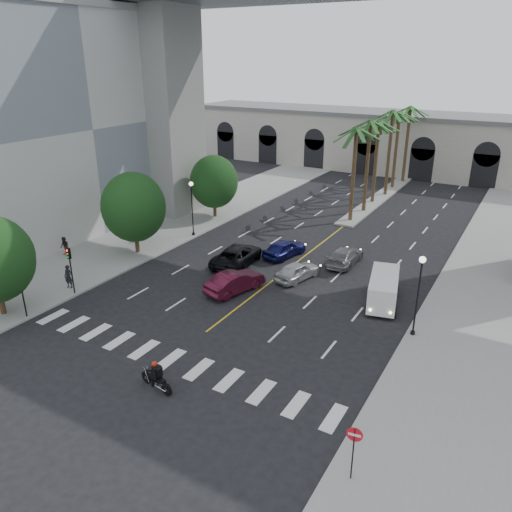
% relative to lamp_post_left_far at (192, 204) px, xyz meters
% --- Properties ---
extents(ground, '(140.00, 140.00, 0.00)m').
position_rel_lamp_post_left_far_xyz_m(ground, '(11.40, -16.00, -3.22)').
color(ground, black).
rests_on(ground, ground).
extents(sidewalk_left, '(8.00, 100.00, 0.15)m').
position_rel_lamp_post_left_far_xyz_m(sidewalk_left, '(-3.60, -1.00, -3.15)').
color(sidewalk_left, gray).
rests_on(sidewalk_left, ground).
extents(sidewalk_right, '(8.00, 100.00, 0.15)m').
position_rel_lamp_post_left_far_xyz_m(sidewalk_right, '(26.40, -1.00, -3.15)').
color(sidewalk_right, gray).
rests_on(sidewalk_right, ground).
extents(median, '(2.00, 24.00, 0.20)m').
position_rel_lamp_post_left_far_xyz_m(median, '(11.40, 22.00, -3.12)').
color(median, gray).
rests_on(median, ground).
extents(building_left, '(16.50, 32.50, 20.60)m').
position_rel_lamp_post_left_far_xyz_m(building_left, '(-15.60, -4.00, 7.09)').
color(building_left, silver).
rests_on(building_left, ground).
extents(pier_building, '(71.00, 10.50, 8.50)m').
position_rel_lamp_post_left_far_xyz_m(pier_building, '(11.40, 39.00, 1.04)').
color(pier_building, beige).
rests_on(pier_building, ground).
extents(bridge, '(75.00, 13.00, 26.00)m').
position_rel_lamp_post_left_far_xyz_m(bridge, '(14.82, 6.00, 15.29)').
color(bridge, gray).
rests_on(bridge, ground).
extents(palm_a, '(3.20, 3.20, 10.30)m').
position_rel_lamp_post_left_far_xyz_m(palm_a, '(11.40, 12.00, 5.88)').
color(palm_a, '#47331E').
rests_on(palm_a, ground).
extents(palm_b, '(3.20, 3.20, 10.60)m').
position_rel_lamp_post_left_far_xyz_m(palm_b, '(11.50, 16.00, 6.15)').
color(palm_b, '#47331E').
rests_on(palm_b, ground).
extents(palm_c, '(3.20, 3.20, 10.10)m').
position_rel_lamp_post_left_far_xyz_m(palm_c, '(11.20, 20.00, 5.69)').
color(palm_c, '#47331E').
rests_on(palm_c, ground).
extents(palm_d, '(3.20, 3.20, 10.90)m').
position_rel_lamp_post_left_far_xyz_m(palm_d, '(11.55, 24.00, 6.43)').
color(palm_d, '#47331E').
rests_on(palm_d, ground).
extents(palm_e, '(3.20, 3.20, 10.40)m').
position_rel_lamp_post_left_far_xyz_m(palm_e, '(11.30, 28.00, 5.97)').
color(palm_e, '#47331E').
rests_on(palm_e, ground).
extents(palm_f, '(3.20, 3.20, 10.70)m').
position_rel_lamp_post_left_far_xyz_m(palm_f, '(11.60, 32.00, 6.24)').
color(palm_f, '#47331E').
rests_on(palm_f, ground).
extents(street_tree_mid, '(5.44, 5.44, 7.21)m').
position_rel_lamp_post_left_far_xyz_m(street_tree_mid, '(-1.60, -6.00, 0.99)').
color(street_tree_mid, '#382616').
rests_on(street_tree_mid, ground).
extents(street_tree_far, '(5.04, 5.04, 6.68)m').
position_rel_lamp_post_left_far_xyz_m(street_tree_far, '(-1.60, 6.00, 0.68)').
color(street_tree_far, '#382616').
rests_on(street_tree_far, ground).
extents(lamp_post_left_far, '(0.40, 0.40, 5.35)m').
position_rel_lamp_post_left_far_xyz_m(lamp_post_left_far, '(0.00, 0.00, 0.00)').
color(lamp_post_left_far, black).
rests_on(lamp_post_left_far, ground).
extents(lamp_post_right, '(0.40, 0.40, 5.35)m').
position_rel_lamp_post_left_far_xyz_m(lamp_post_right, '(22.80, -8.00, 0.00)').
color(lamp_post_right, black).
rests_on(lamp_post_right, ground).
extents(traffic_signal_near, '(0.25, 0.18, 3.65)m').
position_rel_lamp_post_left_far_xyz_m(traffic_signal_near, '(0.10, -18.50, -0.71)').
color(traffic_signal_near, black).
rests_on(traffic_signal_near, ground).
extents(traffic_signal_far, '(0.25, 0.18, 3.65)m').
position_rel_lamp_post_left_far_xyz_m(traffic_signal_far, '(0.10, -14.50, -0.71)').
color(traffic_signal_far, black).
rests_on(traffic_signal_far, ground).
extents(motorcycle_rider, '(2.30, 0.67, 1.67)m').
position_rel_lamp_post_left_far_xyz_m(motorcycle_rider, '(12.59, -20.01, -2.47)').
color(motorcycle_rider, black).
rests_on(motorcycle_rider, ground).
extents(car_a, '(2.60, 4.41, 1.41)m').
position_rel_lamp_post_left_far_xyz_m(car_a, '(12.90, -3.92, -2.52)').
color(car_a, '#A6A8AB').
rests_on(car_a, ground).
extents(car_b, '(2.88, 5.06, 1.58)m').
position_rel_lamp_post_left_far_xyz_m(car_b, '(9.90, -8.19, -2.43)').
color(car_b, '#460E20').
rests_on(car_b, ground).
extents(car_c, '(3.28, 6.03, 1.60)m').
position_rel_lamp_post_left_far_xyz_m(car_c, '(7.30, -3.76, -2.42)').
color(car_c, black).
rests_on(car_c, ground).
extents(car_d, '(1.99, 4.85, 1.40)m').
position_rel_lamp_post_left_far_xyz_m(car_d, '(15.00, 0.85, -2.52)').
color(car_d, slate).
rests_on(car_d, ground).
extents(car_e, '(2.67, 4.71, 1.51)m').
position_rel_lamp_post_left_far_xyz_m(car_e, '(9.90, -0.21, -2.47)').
color(car_e, '#10114B').
rests_on(car_e, ground).
extents(cargo_van, '(2.92, 5.27, 2.12)m').
position_rel_lamp_post_left_far_xyz_m(cargo_van, '(19.88, -4.70, -2.04)').
color(cargo_van, white).
rests_on(cargo_van, ground).
extents(pedestrian_a, '(0.73, 0.56, 1.78)m').
position_rel_lamp_post_left_far_xyz_m(pedestrian_a, '(-0.93, -14.03, -2.18)').
color(pedestrian_a, black).
rests_on(pedestrian_a, sidewalk_left).
extents(pedestrian_b, '(0.97, 0.85, 1.68)m').
position_rel_lamp_post_left_far_xyz_m(pedestrian_b, '(-6.31, -9.82, -2.23)').
color(pedestrian_b, black).
rests_on(pedestrian_b, sidewalk_left).
extents(do_not_enter_sign, '(0.66, 0.13, 2.72)m').
position_rel_lamp_post_left_far_xyz_m(do_not_enter_sign, '(23.42, -20.72, -1.24)').
color(do_not_enter_sign, black).
rests_on(do_not_enter_sign, ground).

